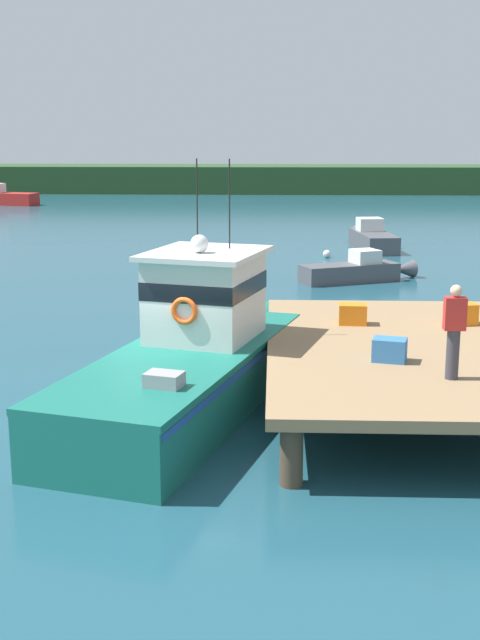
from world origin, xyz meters
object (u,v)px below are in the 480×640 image
object	(u,v)px
moored_boat_near_channel	(357,271)
moored_boat_far_left	(371,238)
moored_boat_mid_harbor	(0,197)
crate_single_by_cleat	(353,314)
crate_stack_mid_dock	(462,314)
crate_stack_near_edge	(390,350)
deckhand_by_the_boat	(454,330)
mooring_buoy_spare_mooring	(327,254)
main_fishing_boat	(195,355)

from	to	relation	value
moored_boat_near_channel	moored_boat_far_left	bearing A→B (deg)	80.36
moored_boat_mid_harbor	crate_single_by_cleat	bearing A→B (deg)	-63.46
crate_single_by_cleat	crate_stack_mid_dock	bearing A→B (deg)	1.88
crate_stack_near_edge	moored_boat_mid_harbor	xyz separation A→B (m)	(-22.89, 48.07, -0.87)
deckhand_by_the_boat	crate_stack_near_edge	bearing A→B (deg)	129.48
crate_stack_near_edge	mooring_buoy_spare_mooring	bearing A→B (deg)	89.47
moored_boat_near_channel	moored_boat_mid_harbor	bearing A→B (deg)	126.08
crate_single_by_cleat	moored_boat_far_left	size ratio (longest dim) A/B	0.11
mooring_buoy_spare_mooring	crate_stack_mid_dock	bearing A→B (deg)	-84.34
crate_stack_mid_dock	moored_boat_mid_harbor	bearing A→B (deg)	118.96
crate_stack_mid_dock	deckhand_by_the_boat	distance (m)	4.40
deckhand_by_the_boat	moored_boat_mid_harbor	size ratio (longest dim) A/B	0.26
crate_single_by_cleat	crate_stack_mid_dock	distance (m)	2.39
main_fishing_boat	mooring_buoy_spare_mooring	bearing A→B (deg)	79.14
moored_boat_far_left	crate_stack_near_edge	bearing A→B (deg)	-95.76
crate_stack_near_edge	moored_boat_mid_harbor	distance (m)	53.24
crate_stack_mid_dock	moored_boat_mid_harbor	xyz separation A→B (m)	(-24.88, 44.95, -0.89)
main_fishing_boat	crate_stack_near_edge	xyz separation A→B (m)	(3.69, -0.99, 0.41)
crate_stack_near_edge	moored_boat_far_left	size ratio (longest dim) A/B	0.11
crate_single_by_cleat	moored_boat_far_left	distance (m)	21.56
moored_boat_mid_harbor	moored_boat_near_channel	size ratio (longest dim) A/B	1.41
crate_single_by_cleat	moored_boat_mid_harbor	bearing A→B (deg)	116.54
crate_stack_mid_dock	moored_boat_far_left	distance (m)	21.29
crate_single_by_cleat	deckhand_by_the_boat	distance (m)	4.38
crate_single_by_cleat	moored_boat_mid_harbor	distance (m)	50.34
deckhand_by_the_boat	moored_boat_far_left	size ratio (longest dim) A/B	0.29
crate_stack_mid_dock	deckhand_by_the_boat	xyz separation A→B (m)	(-1.09, -4.22, 0.63)
moored_boat_far_left	moored_boat_near_channel	distance (m)	9.13
main_fishing_boat	deckhand_by_the_boat	bearing A→B (deg)	-24.50
main_fishing_boat	crate_single_by_cleat	bearing A→B (deg)	31.78
crate_stack_mid_dock	mooring_buoy_spare_mooring	size ratio (longest dim) A/B	1.74
crate_stack_mid_dock	moored_boat_far_left	xyz separation A→B (m)	(0.46, 21.27, -0.95)
main_fishing_boat	moored_boat_far_left	bearing A→B (deg)	75.27
moored_boat_near_channel	mooring_buoy_spare_mooring	distance (m)	5.93
crate_single_by_cleat	moored_boat_near_channel	world-z (taller)	crate_single_by_cleat
crate_stack_mid_dock	moored_boat_far_left	bearing A→B (deg)	88.75
crate_single_by_cleat	moored_boat_mid_harbor	world-z (taller)	crate_single_by_cleat
crate_stack_near_edge	mooring_buoy_spare_mooring	world-z (taller)	crate_stack_near_edge
crate_stack_mid_dock	moored_boat_mid_harbor	size ratio (longest dim) A/B	0.09
crate_single_by_cleat	deckhand_by_the_boat	size ratio (longest dim) A/B	0.37
crate_stack_near_edge	crate_single_by_cleat	size ratio (longest dim) A/B	1.00
crate_stack_near_edge	mooring_buoy_spare_mooring	size ratio (longest dim) A/B	1.74
crate_single_by_cleat	main_fishing_boat	bearing A→B (deg)	-148.22
moored_boat_mid_harbor	moored_boat_near_channel	distance (m)	40.44
crate_stack_near_edge	moored_boat_near_channel	size ratio (longest dim) A/B	0.13
moored_boat_far_left	moored_boat_mid_harbor	bearing A→B (deg)	136.94
crate_stack_near_edge	moored_boat_near_channel	distance (m)	15.44
crate_stack_near_edge	crate_stack_mid_dock	size ratio (longest dim) A/B	1.00
main_fishing_boat	crate_stack_mid_dock	world-z (taller)	main_fishing_boat
moored_boat_mid_harbor	crate_stack_near_edge	bearing A→B (deg)	-64.54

